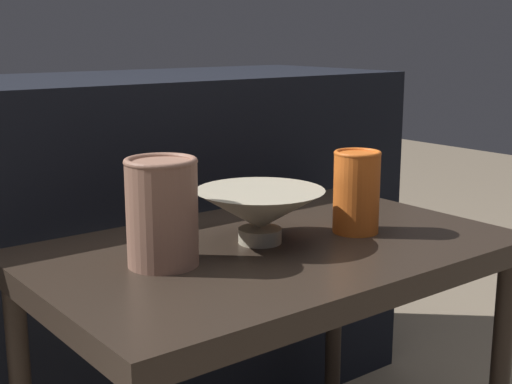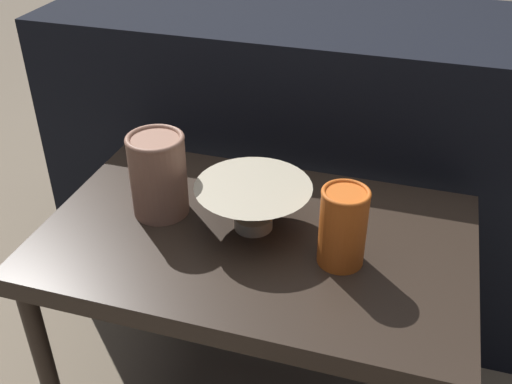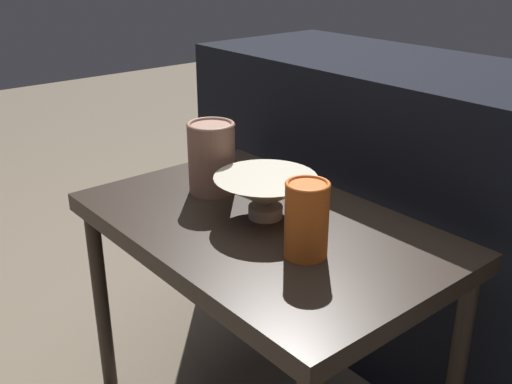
{
  "view_description": "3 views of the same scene",
  "coord_description": "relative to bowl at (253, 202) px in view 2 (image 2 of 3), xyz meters",
  "views": [
    {
      "loc": [
        -0.72,
        -0.88,
        0.88
      ],
      "look_at": [
        -0.04,
        -0.01,
        0.64
      ],
      "focal_mm": 50.0,
      "sensor_mm": 36.0,
      "label": 1
    },
    {
      "loc": [
        0.26,
        -0.85,
        1.21
      ],
      "look_at": [
        -0.0,
        0.01,
        0.63
      ],
      "focal_mm": 42.0,
      "sensor_mm": 36.0,
      "label": 2
    },
    {
      "loc": [
        0.85,
        -0.73,
        1.08
      ],
      "look_at": [
        -0.03,
        0.01,
        0.59
      ],
      "focal_mm": 42.0,
      "sensor_mm": 36.0,
      "label": 3
    }
  ],
  "objects": [
    {
      "name": "couch_backdrop",
      "position": [
        0.01,
        0.54,
        -0.2
      ],
      "size": [
        1.37,
        0.5,
        0.79
      ],
      "color": "black",
      "rests_on": "ground_plane"
    },
    {
      "name": "table",
      "position": [
        0.01,
        -0.02,
        -0.11
      ],
      "size": [
        0.79,
        0.5,
        0.54
      ],
      "color": "#2D231C",
      "rests_on": "ground_plane"
    },
    {
      "name": "vase_textured_left",
      "position": [
        -0.19,
        -0.0,
        0.03
      ],
      "size": [
        0.11,
        0.11,
        0.16
      ],
      "color": "#996B56",
      "rests_on": "table"
    },
    {
      "name": "vase_colorful_right",
      "position": [
        0.17,
        -0.05,
        0.02
      ],
      "size": [
        0.08,
        0.08,
        0.14
      ],
      "color": "orange",
      "rests_on": "table"
    },
    {
      "name": "bowl",
      "position": [
        0.0,
        0.0,
        0.0
      ],
      "size": [
        0.22,
        0.22,
        0.09
      ],
      "color": "#B2A88E",
      "rests_on": "table"
    }
  ]
}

